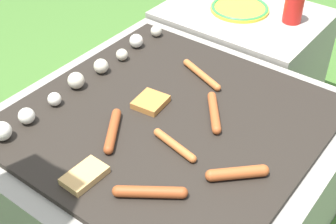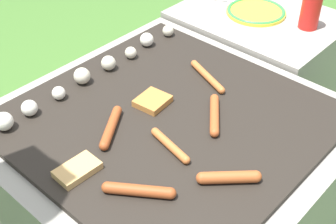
% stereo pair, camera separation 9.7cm
% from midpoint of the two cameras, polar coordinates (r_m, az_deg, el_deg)
% --- Properties ---
extents(ground_plane, '(14.00, 14.00, 0.00)m').
position_cam_midpoint_polar(ground_plane, '(1.68, 1.70, -12.25)').
color(ground_plane, '#3D6628').
extents(grill, '(0.95, 0.95, 0.43)m').
position_cam_midpoint_polar(grill, '(1.52, 1.85, -7.11)').
color(grill, gray).
rests_on(grill, ground_plane).
extents(side_ledge, '(0.50, 0.64, 0.43)m').
position_cam_midpoint_polar(side_ledge, '(2.07, 11.80, 6.10)').
color(side_ledge, gray).
rests_on(side_ledge, ground_plane).
extents(sausage_back_center, '(0.08, 0.19, 0.02)m').
position_cam_midpoint_polar(sausage_back_center, '(1.53, 6.64, 4.29)').
color(sausage_back_center, '#B7602D').
rests_on(sausage_back_center, grill).
extents(sausage_front_left, '(0.16, 0.11, 0.03)m').
position_cam_midpoint_polar(sausage_front_left, '(1.32, -4.89, -1.92)').
color(sausage_front_left, '#93421E').
rests_on(sausage_front_left, grill).
extents(sausage_front_right, '(0.15, 0.12, 0.03)m').
position_cam_midpoint_polar(sausage_front_right, '(1.37, 7.72, -0.40)').
color(sausage_front_right, '#A34C23').
rests_on(sausage_front_right, grill).
extents(sausage_front_center, '(0.13, 0.13, 0.03)m').
position_cam_midpoint_polar(sausage_front_center, '(1.19, 9.78, -7.93)').
color(sausage_front_center, '#A34C23').
rests_on(sausage_front_center, grill).
extents(sausage_mid_right, '(0.05, 0.16, 0.02)m').
position_cam_midpoint_polar(sausage_mid_right, '(1.26, 2.46, -4.15)').
color(sausage_mid_right, '#B7602D').
rests_on(sausage_mid_right, grill).
extents(sausage_back_left, '(0.12, 0.16, 0.03)m').
position_cam_midpoint_polar(sausage_back_left, '(1.15, -1.14, -9.60)').
color(sausage_back_left, '#93421E').
rests_on(sausage_back_left, grill).
extents(bread_slice_right, '(0.11, 0.10, 0.02)m').
position_cam_midpoint_polar(bread_slice_right, '(1.42, 0.07, 1.29)').
color(bread_slice_right, '#B27033').
rests_on(bread_slice_right, grill).
extents(bread_slice_center, '(0.11, 0.07, 0.02)m').
position_cam_midpoint_polar(bread_slice_center, '(1.21, -8.73, -7.06)').
color(bread_slice_center, tan).
rests_on(bread_slice_center, grill).
extents(mushroom_row, '(0.76, 0.08, 0.05)m').
position_cam_midpoint_polar(mushroom_row, '(1.52, -7.98, 4.50)').
color(mushroom_row, silver).
rests_on(mushroom_row, grill).
extents(plate_colorful, '(0.24, 0.24, 0.02)m').
position_cam_midpoint_polar(plate_colorful, '(1.97, 12.10, 11.86)').
color(plate_colorful, yellow).
rests_on(plate_colorful, side_ledge).
extents(condiment_bottle, '(0.07, 0.07, 0.19)m').
position_cam_midpoint_polar(condiment_bottle, '(1.89, 18.55, 12.09)').
color(condiment_bottle, red).
rests_on(condiment_bottle, side_ledge).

